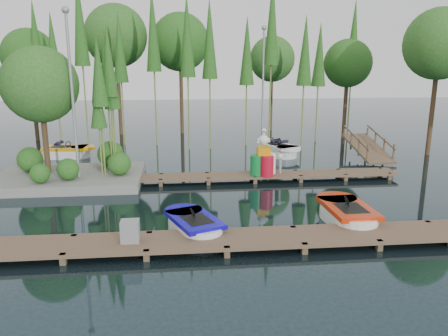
{
  "coord_description": "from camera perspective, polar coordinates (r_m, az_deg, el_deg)",
  "views": [
    {
      "loc": [
        -1.2,
        -15.97,
        5.17
      ],
      "look_at": [
        0.5,
        0.5,
        1.1
      ],
      "focal_mm": 35.0,
      "sensor_mm": 36.0,
      "label": 1
    }
  ],
  "objects": [
    {
      "name": "boat_red",
      "position": [
        14.84,
        15.72,
        -5.92
      ],
      "size": [
        1.42,
        3.0,
        1.0
      ],
      "rotation": [
        0.0,
        0.0,
        0.03
      ],
      "color": "white",
      "rests_on": "ground"
    },
    {
      "name": "lamp_island",
      "position": [
        18.98,
        -19.3,
        10.31
      ],
      "size": [
        0.3,
        0.3,
        7.25
      ],
      "color": "gray",
      "rests_on": "ground"
    },
    {
      "name": "yellow_barrel",
      "position": [
        19.36,
        5.47,
        0.48
      ],
      "size": [
        0.57,
        0.57,
        0.85
      ],
      "primitive_type": "cylinder",
      "color": "orange",
      "rests_on": "far_dock"
    },
    {
      "name": "boat_white_far",
      "position": [
        24.72,
        7.09,
        2.37
      ],
      "size": [
        2.48,
        3.23,
        1.39
      ],
      "rotation": [
        0.0,
        0.0,
        -0.42
      ],
      "color": "white",
      "rests_on": "ground"
    },
    {
      "name": "boat_blue",
      "position": [
        13.47,
        -3.97,
        -7.59
      ],
      "size": [
        2.09,
        2.91,
        0.89
      ],
      "rotation": [
        0.0,
        0.0,
        0.38
      ],
      "color": "white",
      "rests_on": "ground"
    },
    {
      "name": "drum_cluster",
      "position": [
        19.15,
        5.26,
        0.88
      ],
      "size": [
        1.19,
        1.09,
        2.05
      ],
      "color": "#0D7A31",
      "rests_on": "far_dock"
    },
    {
      "name": "lamp_rear",
      "position": [
        27.48,
        5.13,
        11.86
      ],
      "size": [
        0.3,
        0.3,
        7.25
      ],
      "color": "gray",
      "rests_on": "ground"
    },
    {
      "name": "ramp",
      "position": [
        25.09,
        18.23,
        2.59
      ],
      "size": [
        1.5,
        3.94,
        1.49
      ],
      "color": "brown",
      "rests_on": "ground"
    },
    {
      "name": "seagull_post",
      "position": [
        19.46,
        7.38,
        0.99
      ],
      "size": [
        0.55,
        0.29,
        0.87
      ],
      "color": "gray",
      "rests_on": "far_dock"
    },
    {
      "name": "utility_cabinet",
      "position": [
        12.42,
        -12.16,
        -8.06
      ],
      "size": [
        0.5,
        0.42,
        0.61
      ],
      "primitive_type": "cube",
      "color": "gray",
      "rests_on": "near_dock"
    },
    {
      "name": "ground_plane",
      "position": [
        16.82,
        -1.52,
        -4.09
      ],
      "size": [
        90.0,
        90.0,
        0.0
      ],
      "primitive_type": "plane",
      "color": "#1C2E34"
    },
    {
      "name": "island",
      "position": [
        20.02,
        -20.79,
        7.23
      ],
      "size": [
        6.2,
        4.2,
        6.75
      ],
      "color": "gray",
      "rests_on": "ground"
    },
    {
      "name": "tree_screen",
      "position": [
        26.59,
        -7.99,
        15.72
      ],
      "size": [
        34.42,
        18.53,
        10.31
      ],
      "color": "#46321E",
      "rests_on": "ground"
    },
    {
      "name": "boat_yellow_far",
      "position": [
        25.5,
        -19.85,
        1.99
      ],
      "size": [
        2.99,
        1.52,
        1.45
      ],
      "rotation": [
        0.0,
        0.0,
        -0.42
      ],
      "color": "white",
      "rests_on": "ground"
    },
    {
      "name": "near_dock",
      "position": [
        12.54,
        0.07,
        -9.36
      ],
      "size": [
        18.0,
        1.5,
        0.5
      ],
      "color": "brown",
      "rests_on": "ground"
    },
    {
      "name": "far_dock",
      "position": [
        19.24,
        0.87,
        -1.07
      ],
      "size": [
        15.0,
        1.2,
        0.5
      ],
      "color": "brown",
      "rests_on": "ground"
    }
  ]
}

